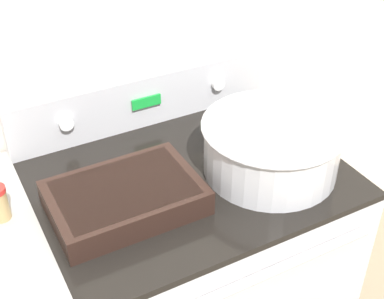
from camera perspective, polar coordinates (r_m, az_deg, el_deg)
The scene contains 6 objects.
kitchen_wall at distance 1.52m, azimuth -6.87°, elevation 15.26°, with size 8.00×0.05×2.50m.
stove_range at distance 1.72m, azimuth -0.34°, elevation -14.51°, with size 0.80×0.66×0.90m.
control_panel at distance 1.58m, azimuth -5.35°, elevation 5.32°, with size 0.80×0.07×0.16m.
mixing_bowl at distance 1.39m, azimuth 8.49°, elevation 0.53°, with size 0.37×0.37×0.14m.
casserole_dish at distance 1.29m, azimuth -7.16°, elevation -4.98°, with size 0.36×0.24×0.06m.
ladle at distance 1.54m, azimuth 13.46°, elevation 1.25°, with size 0.06×0.31×0.06m.
Camera 1 is at (-0.52, -0.68, 1.76)m, focal length 50.00 mm.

